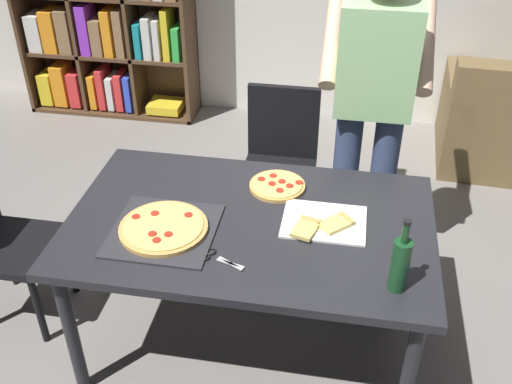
{
  "coord_description": "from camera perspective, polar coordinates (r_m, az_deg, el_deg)",
  "views": [
    {
      "loc": [
        0.39,
        -2.05,
        2.32
      ],
      "look_at": [
        0.0,
        0.15,
        0.8
      ],
      "focal_mm": 42.12,
      "sensor_mm": 36.0,
      "label": 1
    }
  ],
  "objects": [
    {
      "name": "ground_plane",
      "position": [
        3.12,
        -0.49,
        -13.8
      ],
      "size": [
        12.0,
        12.0,
        0.0
      ],
      "primitive_type": "plane",
      "color": "gray"
    },
    {
      "name": "dining_table",
      "position": [
        2.66,
        -0.56,
        -3.98
      ],
      "size": [
        1.59,
        0.98,
        0.75
      ],
      "color": "#232328",
      "rests_on": "ground_plane"
    },
    {
      "name": "chair_far_side",
      "position": [
        3.55,
        2.32,
        3.58
      ],
      "size": [
        0.42,
        0.42,
        0.9
      ],
      "color": "black",
      "rests_on": "ground_plane"
    },
    {
      "name": "person_serving_pizza",
      "position": [
        3.11,
        11.01,
        8.4
      ],
      "size": [
        0.55,
        0.54,
        1.75
      ],
      "color": "#38476B",
      "rests_on": "ground_plane"
    },
    {
      "name": "pepperoni_pizza_on_tray",
      "position": [
        2.57,
        -8.77,
        -3.45
      ],
      "size": [
        0.44,
        0.44,
        0.04
      ],
      "color": "#2D2D33",
      "rests_on": "dining_table"
    },
    {
      "name": "pizza_slices_on_towel",
      "position": [
        2.6,
        6.42,
        -2.94
      ],
      "size": [
        0.36,
        0.3,
        0.03
      ],
      "color": "white",
      "rests_on": "dining_table"
    },
    {
      "name": "wine_bottle",
      "position": [
        2.27,
        13.54,
        -6.63
      ],
      "size": [
        0.07,
        0.07,
        0.32
      ],
      "color": "#194723",
      "rests_on": "dining_table"
    },
    {
      "name": "kitchen_scissors",
      "position": [
        2.42,
        -3.83,
        -6.22
      ],
      "size": [
        0.2,
        0.12,
        0.01
      ],
      "color": "silver",
      "rests_on": "dining_table"
    },
    {
      "name": "second_pizza_plain",
      "position": [
        2.82,
        2.04,
        0.62
      ],
      "size": [
        0.26,
        0.26,
        0.03
      ],
      "color": "tan",
      "rests_on": "dining_table"
    }
  ]
}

